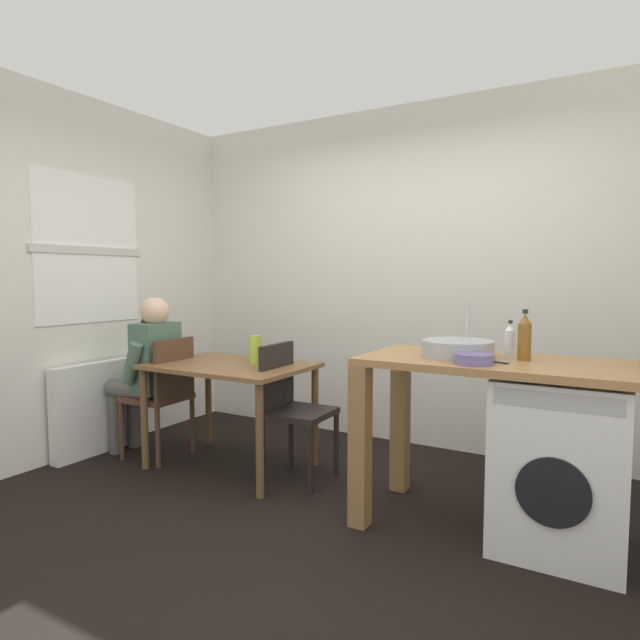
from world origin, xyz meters
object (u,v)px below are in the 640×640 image
(bottle_squat_brown, at_px, (524,337))
(vase, at_px, (255,350))
(seated_person, at_px, (148,367))
(dining_table, at_px, (230,377))
(bottle_tall_green, at_px, (510,340))
(mixing_bowl, at_px, (474,358))
(chair_person_seat, at_px, (164,391))
(washing_machine, at_px, (561,463))
(chair_opposite, at_px, (290,403))

(bottle_squat_brown, xyz_separation_m, vase, (-1.81, 0.11, -0.20))
(seated_person, xyz_separation_m, bottle_squat_brown, (2.66, 0.09, 0.37))
(dining_table, xyz_separation_m, vase, (0.15, 0.10, 0.20))
(dining_table, distance_m, bottle_squat_brown, 1.99)
(seated_person, relative_size, bottle_tall_green, 6.17)
(mixing_bowl, bearing_deg, dining_table, 171.28)
(dining_table, distance_m, chair_person_seat, 0.57)
(chair_person_seat, distance_m, washing_machine, 2.70)
(dining_table, relative_size, bottle_squat_brown, 4.19)
(bottle_tall_green, distance_m, vase, 1.72)
(dining_table, bearing_deg, seated_person, -171.71)
(washing_machine, bearing_deg, mixing_bowl, -153.08)
(vase, bearing_deg, bottle_squat_brown, -3.57)
(chair_opposite, relative_size, mixing_bowl, 4.74)
(washing_machine, bearing_deg, bottle_squat_brown, 163.04)
(bottle_tall_green, bearing_deg, seated_person, -175.57)
(vase, bearing_deg, chair_opposite, -9.18)
(chair_opposite, bearing_deg, seated_person, -84.75)
(seated_person, height_order, mixing_bowl, seated_person)
(chair_opposite, xyz_separation_m, bottle_tall_green, (1.39, 0.05, 0.50))
(dining_table, xyz_separation_m, bottle_tall_green, (1.86, 0.10, 0.36))
(chair_opposite, height_order, mixing_bowl, mixing_bowl)
(chair_person_seat, height_order, chair_opposite, same)
(dining_table, relative_size, vase, 5.58)
(dining_table, relative_size, washing_machine, 1.28)
(chair_opposite, distance_m, vase, 0.47)
(chair_opposite, bearing_deg, bottle_tall_green, 90.02)
(chair_person_seat, height_order, washing_machine, chair_person_seat)
(chair_person_seat, bearing_deg, dining_table, -81.78)
(chair_person_seat, xyz_separation_m, chair_opposite, (1.02, 0.14, 0.00))
(seated_person, xyz_separation_m, vase, (0.86, 0.20, 0.17))
(chair_opposite, xyz_separation_m, vase, (-0.33, 0.05, 0.33))
(bottle_squat_brown, bearing_deg, chair_opposite, 177.68)
(vase, bearing_deg, bottle_tall_green, -0.12)
(bottle_squat_brown, bearing_deg, mixing_bowl, -126.51)
(chair_person_seat, bearing_deg, washing_machine, -91.39)
(seated_person, relative_size, washing_machine, 1.40)
(dining_table, bearing_deg, vase, 33.69)
(dining_table, relative_size, seated_person, 0.92)
(chair_opposite, bearing_deg, vase, -101.18)
(seated_person, bearing_deg, bottle_tall_green, -87.48)
(vase, bearing_deg, dining_table, -146.31)
(seated_person, height_order, vase, seated_person)
(mixing_bowl, bearing_deg, bottle_squat_brown, 53.49)
(mixing_bowl, relative_size, vase, 0.96)
(chair_opposite, relative_size, vase, 4.56)
(dining_table, bearing_deg, mixing_bowl, -8.72)
(chair_person_seat, xyz_separation_m, washing_machine, (2.70, 0.02, -0.08))
(dining_table, relative_size, mixing_bowl, 5.79)
(seated_person, bearing_deg, chair_opposite, -84.66)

